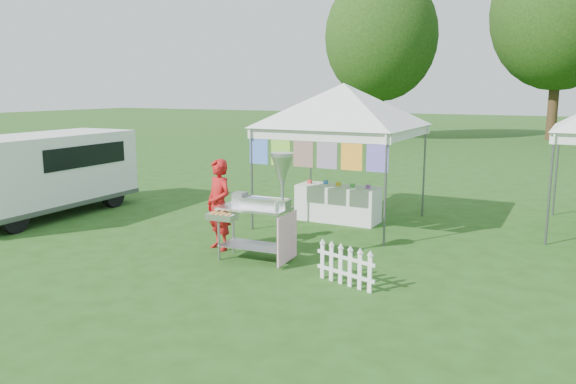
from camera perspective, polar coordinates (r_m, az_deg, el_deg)
The scene contains 9 objects.
ground at distance 9.33m, azimuth -2.73°, elevation -7.53°, with size 120.00×120.00×0.00m, color #244614.
canopy_main at distance 12.03m, azimuth 5.68°, elevation 10.90°, with size 4.24×4.24×3.45m.
tree_left at distance 33.49m, azimuth 9.43°, elevation 15.33°, with size 6.40×6.40×9.53m.
tree_mid at distance 35.95m, azimuth 25.98°, elevation 16.20°, with size 7.60×7.60×11.52m.
donut_cart at distance 9.32m, azimuth -2.43°, elevation -0.63°, with size 1.32×0.98×1.85m.
vendor at distance 10.16m, azimuth -7.03°, elevation -1.30°, with size 0.60×0.39×1.65m, color #B41617.
cargo_van at distance 14.05m, azimuth -23.43°, elevation 1.89°, with size 1.93×4.53×1.86m.
picket_fence at distance 8.41m, azimuth 5.84°, elevation -7.55°, with size 1.04×0.35×0.56m.
display_table at distance 12.40m, azimuth 5.08°, elevation -1.17°, with size 1.80×0.70×0.79m, color white.
Camera 1 is at (4.48, -7.67, 2.87)m, focal length 35.00 mm.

